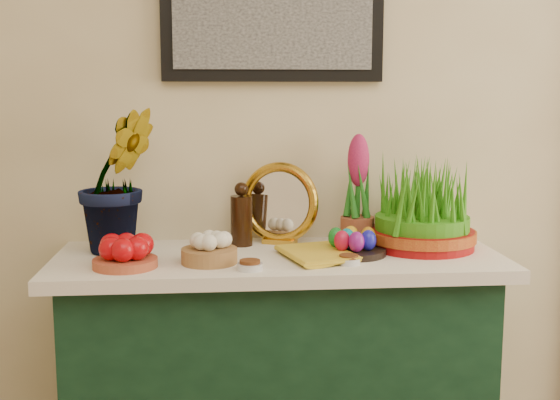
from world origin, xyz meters
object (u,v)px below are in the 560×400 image
Objects in this scene: book at (288,255)px; wheatgrass_sabzeh at (422,210)px; mirror at (279,204)px; sideboard at (279,393)px; hyacinth_green at (117,157)px.

book is 0.49m from wheatgrass_sabzeh.
mirror is at bearing 165.19° from wheatgrass_sabzeh.
wheatgrass_sabzeh is at bearing -14.81° from mirror.
wheatgrass_sabzeh is at bearing 5.49° from sideboard.
book is (0.52, -0.18, -0.29)m from hyacinth_green.
book is (0.00, -0.26, -0.12)m from mirror.
mirror is at bearing -17.34° from hyacinth_green.
hyacinth_green is at bearing 178.00° from wheatgrass_sabzeh.
sideboard is 0.62m from mirror.
sideboard is 0.76m from wheatgrass_sabzeh.
mirror reaches higher than sideboard.
wheatgrass_sabzeh reaches higher than book.
sideboard is 3.71× the size of wheatgrass_sabzeh.
hyacinth_green reaches higher than wheatgrass_sabzeh.
book is at bearing -88.98° from mirror.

